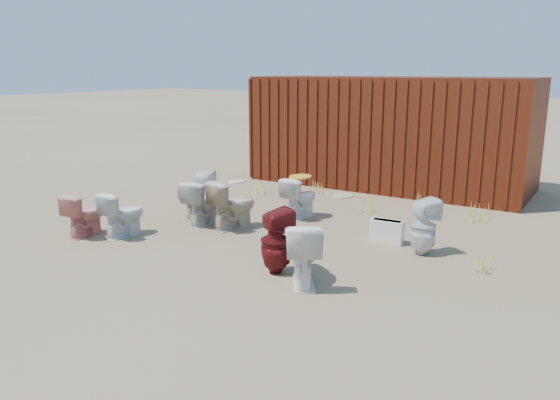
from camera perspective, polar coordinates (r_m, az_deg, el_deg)
The scene contains 22 objects.
ground at distance 8.27m, azimuth -2.25°, elevation -4.53°, with size 100.00×100.00×0.00m, color brown.
shipping_container at distance 12.56m, azimuth 11.50°, elevation 7.02°, with size 6.00×2.40×2.40m, color #48140C.
toilet_front_a at distance 8.87m, azimuth -16.07°, elevation -1.40°, with size 0.40×0.70×0.72m, color white.
toilet_front_pink at distance 9.08m, azimuth -19.75°, elevation -1.42°, with size 0.38×0.67×0.68m, color #E08A81.
toilet_front_c at distance 9.27m, azimuth -8.04°, elevation -0.24°, with size 0.42×0.74×0.76m, color silver.
toilet_front_maroon at distance 6.96m, azimuth -0.44°, elevation -4.34°, with size 0.38×0.39×0.85m, color #5E1011.
toilet_front_e at distance 6.63m, azimuth 2.40°, elevation -5.50°, with size 0.45×0.78×0.80m, color white.
toilet_back_a at distance 9.72m, azimuth -7.96°, elevation 0.64°, with size 0.37×0.38×0.83m, color white.
toilet_back_beige_left at distance 9.65m, azimuth -8.47°, elevation -0.01°, with size 0.37×0.64×0.66m, color beige.
toilet_back_beige_right at distance 8.95m, azimuth -4.93°, elevation -0.47°, with size 0.45×0.79×0.81m, color #C3B38F.
toilet_back_yellowlid at distance 9.59m, azimuth 2.11°, elevation 0.25°, with size 0.40×0.71×0.72m, color white.
toilet_back_e at distance 7.92m, azimuth 14.72°, elevation -2.71°, with size 0.37×0.37×0.81m, color silver.
yellow_lid at distance 9.51m, azimuth 2.12°, elevation 2.45°, with size 0.37×0.46×0.03m, color gold.
loose_tank at distance 8.40m, azimuth 11.09°, elevation -3.24°, with size 0.50×0.20×0.35m, color silver.
loose_lid_near at distance 11.34m, azimuth 6.61°, elevation 0.43°, with size 0.38×0.49×0.02m, color tan.
loose_lid_far at distance 12.76m, azimuth -4.56°, elevation 1.94°, with size 0.36×0.47×0.02m, color beige.
weed_clump_a at distance 11.51m, azimuth -1.79°, elevation 1.37°, with size 0.36×0.36×0.29m, color #C0C04C.
weed_clump_b at distance 10.10m, azimuth 9.17°, elevation -0.51°, with size 0.32×0.32×0.29m, color #C0C04C.
weed_clump_c at distance 10.01m, azimuth 19.92°, elevation -1.18°, with size 0.36×0.36×0.32m, color #C0C04C.
weed_clump_d at distance 11.60m, azimuth 3.78°, elevation 1.39°, with size 0.30×0.30×0.26m, color #C0C04C.
weed_clump_e at distance 10.69m, azimuth 14.86°, elevation -0.07°, with size 0.34×0.34×0.27m, color #C0C04C.
weed_clump_f at distance 7.60m, azimuth 20.13°, elevation -5.98°, with size 0.28×0.28×0.26m, color #C0C04C.
Camera 1 is at (4.52, -6.44, 2.55)m, focal length 35.00 mm.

